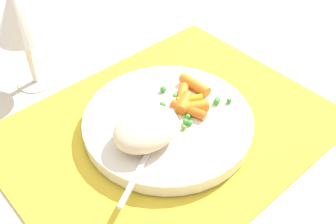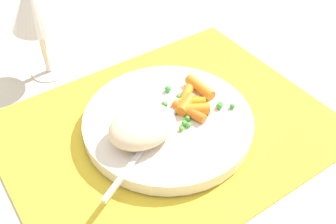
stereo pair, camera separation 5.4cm
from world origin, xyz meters
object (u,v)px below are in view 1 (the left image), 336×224
Objects in this scene: carrot_portion at (189,99)px; fork at (159,133)px; wine_glass at (18,16)px; rice_mound at (146,129)px; plate at (168,122)px.

carrot_portion is 0.08m from fork.
wine_glass reaches higher than carrot_portion.
carrot_portion is at bearing 14.69° from fork.
rice_mound is 0.02m from fork.
rice_mound is at bearing -165.89° from plate.
fork is at bearing -165.31° from carrot_portion.
plate is at bearing 28.17° from fork.
rice_mound is 0.56× the size of wine_glass.
rice_mound is (-0.05, -0.01, 0.03)m from plate.
carrot_portion is (0.04, 0.00, 0.02)m from plate.
rice_mound is 0.26m from wine_glass.
carrot_portion is 0.46× the size of fork.
fork is (-0.03, -0.02, 0.01)m from plate.
plate is 2.58× the size of rice_mound.
fork is at bearing -15.90° from rice_mound.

